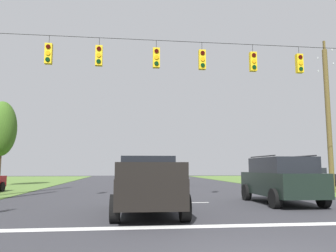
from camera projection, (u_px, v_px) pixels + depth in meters
name	position (u px, v px, depth m)	size (l,w,h in m)	color
stop_bar_stripe	(216.00, 226.00, 8.96)	(16.08, 0.45, 0.01)	white
lane_dash_0	(181.00, 203.00, 14.88)	(0.15, 2.50, 0.01)	white
lane_dash_1	(165.00, 192.00, 21.37)	(0.15, 2.50, 0.01)	white
lane_dash_2	(156.00, 186.00, 27.81)	(0.15, 2.50, 0.01)	white
overhead_signal_span	(180.00, 99.00, 15.75)	(19.54, 0.31, 8.19)	brown
pickup_truck	(148.00, 185.00, 11.56)	(2.38, 5.44, 1.95)	black
suv_black	(281.00, 179.00, 14.54)	(2.29, 4.84, 2.05)	black
distant_car_crossing_white	(171.00, 176.00, 28.83)	(2.02, 4.30, 1.52)	silver
distant_car_oncoming	(309.00, 177.00, 27.46)	(4.33, 2.07, 1.52)	black
utility_pole_mid_right	(328.00, 116.00, 21.32)	(0.31, 1.75, 9.75)	brown
tree_roadside_far_right	(1.00, 129.00, 28.75)	(2.50, 2.50, 7.23)	brown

